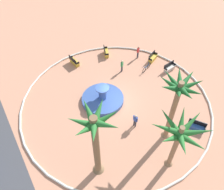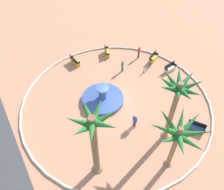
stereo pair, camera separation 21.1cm
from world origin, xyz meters
TOP-DOWN VIEW (x-y plane):
  - ground_plane at (0.00, 0.00)m, footprint 80.00×80.00m
  - plaza_curb at (0.00, 0.00)m, footprint 19.29×19.29m
  - fountain at (0.90, 1.05)m, footprint 4.30×4.30m
  - palm_tree_near_fountain at (-7.98, 0.01)m, footprint 4.21×4.17m
  - palm_tree_by_curb at (-5.35, 5.14)m, footprint 3.39×3.37m
  - palm_tree_mid_plaza at (-5.76, -1.61)m, footprint 3.42×3.43m
  - bench_east at (7.90, 0.91)m, footprint 1.65×0.67m
  - bench_west at (-6.74, -4.45)m, footprint 1.61×1.29m
  - bench_north at (7.45, -3.32)m, footprint 1.66×1.11m
  - bench_southeast at (3.41, -7.61)m, footprint 1.11×1.67m
  - bench_southwest at (0.88, -8.07)m, footprint 0.66×1.64m
  - bicycle_red_frame at (2.35, -5.81)m, footprint 0.70×1.63m
  - person_cyclist_helmet at (4.80, -6.35)m, footprint 0.34×0.48m
  - person_cyclist_photo at (3.71, -3.21)m, footprint 0.35×0.46m
  - person_pedestrian_stroll at (-3.43, 0.14)m, footprint 0.52×0.27m

SIDE VIEW (x-z plane):
  - ground_plane at x=0.00m, z-range 0.00..0.00m
  - plaza_curb at x=0.00m, z-range 0.00..0.20m
  - fountain at x=0.90m, z-range -0.66..1.24m
  - bench_east at x=7.90m, z-range -0.15..0.85m
  - bench_west at x=-6.74m, z-range -0.15..0.85m
  - bench_north at x=7.45m, z-range -0.15..0.85m
  - bench_southeast at x=3.41m, z-range -0.15..0.85m
  - bench_southwest at x=0.88m, z-range -0.15..0.85m
  - bicycle_red_frame at x=2.35m, z-range -0.09..0.86m
  - person_cyclist_photo at x=3.71m, z-range 0.09..1.70m
  - person_pedestrian_stroll at x=-3.43m, z-range 0.09..1.70m
  - person_cyclist_helmet at x=4.80m, z-range 0.10..1.79m
  - palm_tree_near_fountain at x=-7.98m, z-range 1.58..6.98m
  - palm_tree_by_curb at x=-5.35m, z-range 1.58..8.71m
  - palm_tree_mid_plaza at x=-5.76m, z-range 2.00..8.90m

